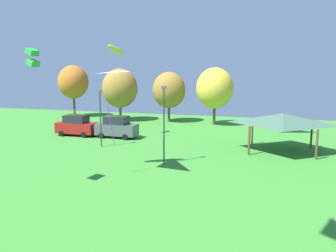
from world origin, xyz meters
TOP-DOWN VIEW (x-y plane):
  - kite_flying_0 at (-20.39, 37.76)m, footprint 1.48×1.39m
  - kite_flying_3 at (-6.41, 25.89)m, footprint 3.44×3.66m
  - kite_flying_8 at (-11.16, 39.80)m, footprint 1.47×2.54m
  - parked_car_leftmost at (-16.11, 39.22)m, footprint 4.63×2.08m
  - parked_car_second_from_left at (-11.14, 39.40)m, footprint 4.71×2.16m
  - park_pavilion at (6.43, 37.88)m, footprint 7.32×6.00m
  - light_post_0 at (-2.89, 30.61)m, footprint 0.36×0.20m
  - light_post_3 at (-10.74, 34.85)m, footprint 0.36×0.20m
  - treeline_tree_0 at (-24.93, 53.39)m, footprint 4.76×4.76m
  - treeline_tree_1 at (-16.04, 51.40)m, footprint 5.19×5.19m
  - treeline_tree_2 at (-8.84, 52.32)m, footprint 4.70×4.70m
  - treeline_tree_3 at (-2.14, 51.51)m, footprint 5.03×5.03m

SIDE VIEW (x-z plane):
  - parked_car_leftmost at x=-16.11m, z-range -0.02..2.38m
  - parked_car_second_from_left at x=-11.14m, z-range -0.02..2.42m
  - park_pavilion at x=6.43m, z-range 1.28..4.88m
  - light_post_3 at x=-10.74m, z-range 0.39..6.04m
  - light_post_0 at x=-2.89m, z-range 0.40..6.76m
  - treeline_tree_2 at x=-8.84m, z-range 0.98..8.14m
  - treeline_tree_1 at x=-16.04m, z-range 0.94..8.56m
  - treeline_tree_3 at x=-2.14m, z-range 1.11..8.90m
  - treeline_tree_0 at x=-24.93m, z-range 1.41..9.51m
  - kite_flying_3 at x=-6.41m, z-range 4.14..8.34m
  - kite_flying_0 at x=-20.39m, z-range 7.81..9.94m
  - kite_flying_8 at x=-11.16m, z-range 8.95..10.38m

